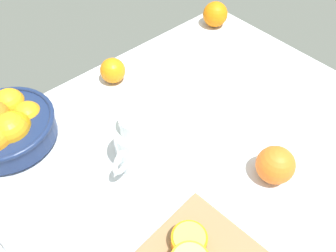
# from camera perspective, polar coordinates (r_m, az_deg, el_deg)

# --- Properties ---
(ground_plane) EXTENTS (1.21, 0.82, 0.03)m
(ground_plane) POSITION_cam_1_polar(r_m,az_deg,el_deg) (0.82, -0.32, -6.81)
(ground_plane) COLOR silver
(fruit_bowl) EXTENTS (0.24, 0.24, 0.11)m
(fruit_bowl) POSITION_cam_1_polar(r_m,az_deg,el_deg) (0.90, -25.61, -0.13)
(fruit_bowl) COLOR navy
(fruit_bowl) RESTS_ON ground_plane
(juice_pitcher) EXTENTS (0.15, 0.11, 0.16)m
(juice_pitcher) POSITION_cam_1_polar(r_m,az_deg,el_deg) (0.77, -4.92, -3.18)
(juice_pitcher) COLOR white
(juice_pitcher) RESTS_ON ground_plane
(orange_half_1) EXTENTS (0.07, 0.07, 0.04)m
(orange_half_1) POSITION_cam_1_polar(r_m,az_deg,el_deg) (0.69, 3.53, -18.56)
(orange_half_1) COLOR orange
(orange_half_1) RESTS_ON cutting_board
(loose_orange_0) EXTENTS (0.08, 0.08, 0.08)m
(loose_orange_0) POSITION_cam_1_polar(r_m,az_deg,el_deg) (1.23, 7.90, 18.00)
(loose_orange_0) COLOR orange
(loose_orange_0) RESTS_ON ground_plane
(loose_orange_1) EXTENTS (0.07, 0.07, 0.07)m
(loose_orange_1) POSITION_cam_1_polar(r_m,az_deg,el_deg) (1.00, -9.22, 9.13)
(loose_orange_1) COLOR orange
(loose_orange_1) RESTS_ON ground_plane
(loose_orange_2) EXTENTS (0.09, 0.09, 0.09)m
(loose_orange_2) POSITION_cam_1_polar(r_m,az_deg,el_deg) (0.79, 17.50, -6.23)
(loose_orange_2) COLOR orange
(loose_orange_2) RESTS_ON ground_plane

